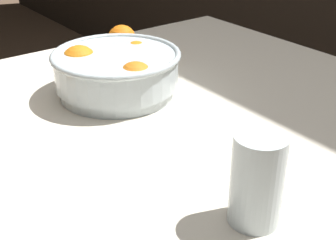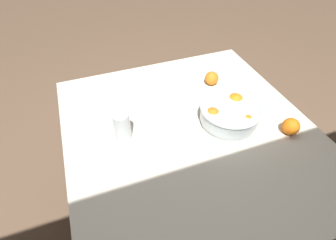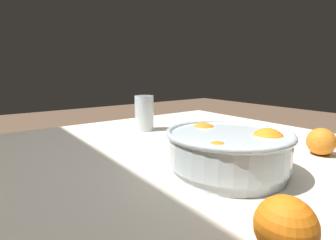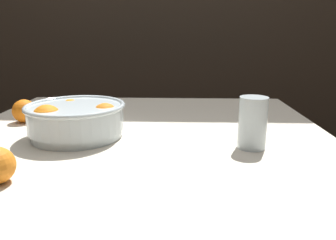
% 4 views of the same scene
% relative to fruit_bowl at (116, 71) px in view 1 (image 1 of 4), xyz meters
% --- Properties ---
extents(dining_table, '(1.07, 1.16, 0.71)m').
position_rel_fruit_bowl_xyz_m(dining_table, '(0.18, -0.01, -0.12)').
color(dining_table, beige).
rests_on(dining_table, ground_plane).
extents(fruit_bowl, '(0.27, 0.27, 0.10)m').
position_rel_fruit_bowl_xyz_m(fruit_bowl, '(0.00, 0.00, 0.00)').
color(fruit_bowl, silver).
rests_on(fruit_bowl, dining_table).
extents(juice_glass, '(0.07, 0.07, 0.13)m').
position_rel_fruit_bowl_xyz_m(juice_glass, '(0.46, -0.07, 0.01)').
color(juice_glass, '#F4A314').
rests_on(juice_glass, dining_table).
extents(orange_loose_near_bowl, '(0.07, 0.07, 0.07)m').
position_rel_fruit_bowl_xyz_m(orange_loose_near_bowl, '(-0.21, 0.15, -0.01)').
color(orange_loose_near_bowl, orange).
rests_on(orange_loose_near_bowl, dining_table).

